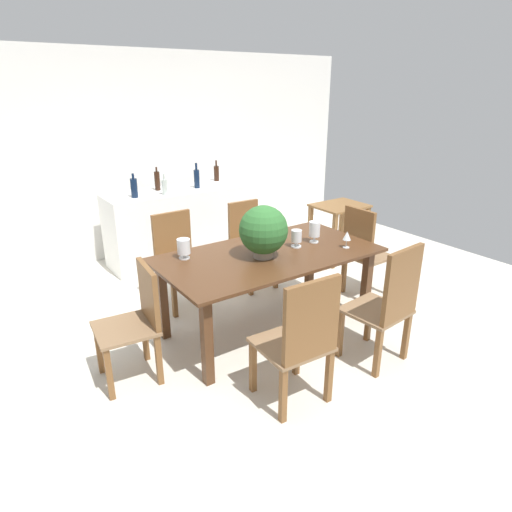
% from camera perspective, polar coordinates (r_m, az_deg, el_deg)
% --- Properties ---
extents(ground_plane, '(7.04, 7.04, 0.00)m').
position_cam_1_polar(ground_plane, '(4.39, 0.36, -8.44)').
color(ground_plane, silver).
extents(back_wall, '(6.40, 0.10, 2.60)m').
position_cam_1_polar(back_wall, '(6.19, -13.88, 12.50)').
color(back_wall, white).
rests_on(back_wall, ground).
extents(dining_table, '(1.97, 1.05, 0.77)m').
position_cam_1_polar(dining_table, '(3.99, 1.62, -0.98)').
color(dining_table, '#4C2D19').
rests_on(dining_table, ground).
extents(chair_head_end, '(0.49, 0.49, 0.92)m').
position_cam_1_polar(chair_head_end, '(3.53, -15.10, -7.67)').
color(chair_head_end, brown).
rests_on(chair_head_end, ground).
extents(chair_foot_end, '(0.44, 0.43, 1.00)m').
position_cam_1_polar(chair_foot_end, '(4.83, 13.64, 0.86)').
color(chair_foot_end, brown).
rests_on(chair_foot_end, ground).
extents(chair_far_left, '(0.46, 0.43, 0.97)m').
position_cam_1_polar(chair_far_left, '(4.62, -10.12, 0.14)').
color(chair_far_left, brown).
rests_on(chair_far_left, ground).
extents(chair_near_left, '(0.50, 0.48, 1.02)m').
position_cam_1_polar(chair_near_left, '(3.09, 5.86, -10.40)').
color(chair_near_left, brown).
rests_on(chair_near_left, ground).
extents(chair_near_right, '(0.51, 0.49, 1.04)m').
position_cam_1_polar(chair_near_right, '(3.67, 16.74, -5.68)').
color(chair_near_right, brown).
rests_on(chair_near_right, ground).
extents(chair_far_right, '(0.42, 0.48, 0.95)m').
position_cam_1_polar(chair_far_right, '(5.04, -0.95, 2.06)').
color(chair_far_right, brown).
rests_on(chair_far_right, ground).
extents(flower_centerpiece, '(0.42, 0.42, 0.46)m').
position_cam_1_polar(flower_centerpiece, '(3.78, 0.97, 3.28)').
color(flower_centerpiece, gray).
rests_on(flower_centerpiece, dining_table).
extents(crystal_vase_left, '(0.10, 0.10, 0.21)m').
position_cam_1_polar(crystal_vase_left, '(4.22, 7.56, 3.37)').
color(crystal_vase_left, silver).
rests_on(crystal_vase_left, dining_table).
extents(crystal_vase_center_near, '(0.11, 0.11, 0.18)m').
position_cam_1_polar(crystal_vase_center_near, '(3.85, -9.30, 1.14)').
color(crystal_vase_center_near, silver).
rests_on(crystal_vase_center_near, dining_table).
extents(crystal_vase_right, '(0.10, 0.10, 0.16)m').
position_cam_1_polar(crystal_vase_right, '(4.09, 5.23, 2.45)').
color(crystal_vase_right, silver).
rests_on(crystal_vase_right, dining_table).
extents(wine_glass, '(0.08, 0.08, 0.16)m').
position_cam_1_polar(wine_glass, '(4.14, 11.64, 2.51)').
color(wine_glass, silver).
rests_on(wine_glass, dining_table).
extents(kitchen_counter, '(1.85, 0.62, 0.94)m').
position_cam_1_polar(kitchen_counter, '(5.88, -9.77, 4.02)').
color(kitchen_counter, white).
rests_on(kitchen_counter, ground).
extents(wine_bottle_clear, '(0.07, 0.07, 0.28)m').
position_cam_1_polar(wine_bottle_clear, '(6.19, -5.12, 10.62)').
color(wine_bottle_clear, black).
rests_on(wine_bottle_clear, kitchen_counter).
extents(wine_bottle_amber, '(0.07, 0.07, 0.29)m').
position_cam_1_polar(wine_bottle_amber, '(5.73, -12.61, 9.46)').
color(wine_bottle_amber, black).
rests_on(wine_bottle_amber, kitchen_counter).
extents(wine_bottle_green, '(0.07, 0.07, 0.32)m').
position_cam_1_polar(wine_bottle_green, '(5.77, -7.65, 9.91)').
color(wine_bottle_green, '#0F1E38').
rests_on(wine_bottle_green, kitchen_counter).
extents(wine_bottle_tall, '(0.06, 0.06, 0.25)m').
position_cam_1_polar(wine_bottle_tall, '(5.47, -11.70, 8.73)').
color(wine_bottle_tall, '#B2BFB7').
rests_on(wine_bottle_tall, kitchen_counter).
extents(wine_bottle_dark, '(0.08, 0.08, 0.28)m').
position_cam_1_polar(wine_bottle_dark, '(5.41, -15.44, 8.48)').
color(wine_bottle_dark, '#0F1E38').
rests_on(wine_bottle_dark, kitchen_counter).
extents(side_table, '(0.66, 0.53, 0.73)m').
position_cam_1_polar(side_table, '(5.86, 10.63, 4.83)').
color(side_table, brown).
rests_on(side_table, ground).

